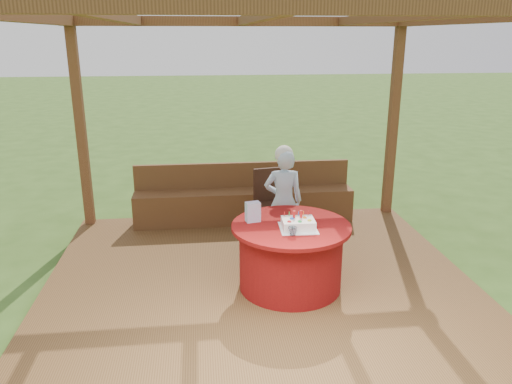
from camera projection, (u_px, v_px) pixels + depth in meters
ground at (259, 286)px, 5.43m from camera, size 60.00×60.00×0.00m
deck at (259, 281)px, 5.41m from camera, size 4.50×4.00×0.12m
pergola at (259, 58)px, 4.70m from camera, size 4.50×4.00×2.72m
bench at (244, 203)px, 6.94m from camera, size 3.00×0.42×0.80m
table at (290, 255)px, 5.08m from camera, size 1.20×1.20×0.68m
chair at (274, 201)px, 6.24m from camera, size 0.53×0.53×0.90m
elderly_woman at (283, 199)px, 5.85m from camera, size 0.47×0.32×1.29m
birthday_cake at (298, 224)px, 4.87m from camera, size 0.37×0.37×0.17m
gift_bag at (253, 212)px, 5.04m from camera, size 0.16×0.12×0.20m
drinking_glass at (293, 231)px, 4.70m from camera, size 0.11×0.11×0.08m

